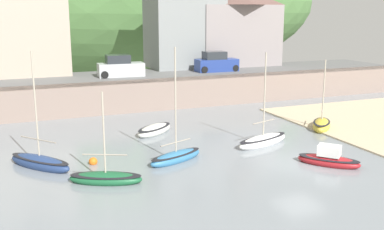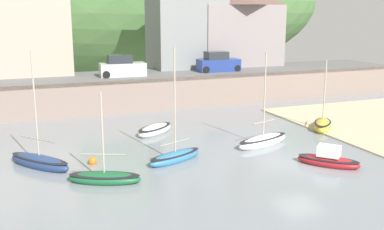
# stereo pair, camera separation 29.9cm
# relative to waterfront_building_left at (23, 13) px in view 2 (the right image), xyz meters

# --- Properties ---
(quay_seawall) EXTENTS (48.00, 9.40, 2.40)m
(quay_seawall) POSITION_rel_waterfront_building_left_xyz_m (13.01, -7.70, -6.62)
(quay_seawall) COLOR gray
(quay_seawall) RESTS_ON ground
(hillside_backdrop) EXTENTS (80.00, 44.00, 27.85)m
(hillside_backdrop) POSITION_rel_waterfront_building_left_xyz_m (10.71, 30.00, 1.77)
(hillside_backdrop) COLOR #4E7A40
(hillside_backdrop) RESTS_ON ground
(waterfront_building_left) EXTENTS (8.17, 5.80, 11.01)m
(waterfront_building_left) POSITION_rel_waterfront_building_left_xyz_m (0.00, 0.00, 0.00)
(waterfront_building_left) COLOR #AC9C8A
(waterfront_building_left) RESTS_ON ground
(waterfront_building_centre) EXTENTS (7.61, 5.81, 10.50)m
(waterfront_building_centre) POSITION_rel_waterfront_building_left_xyz_m (15.87, 0.00, -0.26)
(waterfront_building_centre) COLOR gray
(waterfront_building_centre) RESTS_ON ground
(waterfront_building_right) EXTENTS (9.30, 6.09, 8.54)m
(waterfront_building_right) POSITION_rel_waterfront_building_left_xyz_m (21.62, 0.00, -1.24)
(waterfront_building_right) COLOR gray
(waterfront_building_right) RESTS_ON ground
(rowboat_small_beached) EXTENTS (3.10, 3.30, 1.25)m
(rowboat_small_beached) POSITION_rel_waterfront_building_left_xyz_m (14.30, -25.96, -7.68)
(rowboat_small_beached) COLOR maroon
(rowboat_small_beached) RESTS_ON ground
(sailboat_white_hull) EXTENTS (3.76, 2.60, 4.65)m
(sailboat_white_hull) POSITION_rel_waterfront_building_left_xyz_m (2.50, -24.06, -7.74)
(sailboat_white_hull) COLOR #1A5933
(sailboat_white_hull) RESTS_ON ground
(fishing_boat_green) EXTENTS (3.72, 2.34, 6.49)m
(fishing_boat_green) POSITION_rel_waterfront_building_left_xyz_m (6.80, -22.27, -7.70)
(fishing_boat_green) COLOR teal
(fishing_boat_green) RESTS_ON ground
(dinghy_open_wooden) EXTENTS (4.28, 2.33, 5.95)m
(dinghy_open_wooden) POSITION_rel_waterfront_building_left_xyz_m (12.95, -21.29, -7.69)
(dinghy_open_wooden) COLOR white
(dinghy_open_wooden) RESTS_ON ground
(motorboat_with_cabin) EXTENTS (2.87, 3.08, 5.13)m
(motorboat_with_cabin) POSITION_rel_waterfront_building_left_xyz_m (18.81, -19.46, -7.66)
(motorboat_with_cabin) COLOR gold
(motorboat_with_cabin) RESTS_ON ground
(sailboat_tall_mast) EXTENTS (3.48, 3.13, 0.77)m
(sailboat_tall_mast) POSITION_rel_waterfront_building_left_xyz_m (7.48, -16.10, -7.74)
(sailboat_tall_mast) COLOR silver
(sailboat_tall_mast) RESTS_ON ground
(sailboat_blue_trim) EXTENTS (3.44, 3.94, 6.42)m
(sailboat_blue_trim) POSITION_rel_waterfront_building_left_xyz_m (-0.32, -20.54, -7.68)
(sailboat_blue_trim) COLOR navy
(sailboat_blue_trim) RESTS_ON ground
(parked_car_near_slipway) EXTENTS (4.17, 1.89, 1.95)m
(parked_car_near_slipway) POSITION_rel_waterfront_building_left_xyz_m (7.95, -4.50, -4.77)
(parked_car_near_slipway) COLOR #B4BABD
(parked_car_near_slipway) RESTS_ON ground
(parked_car_by_wall) EXTENTS (4.14, 1.82, 1.95)m
(parked_car_by_wall) POSITION_rel_waterfront_building_left_xyz_m (17.50, -4.50, -4.77)
(parked_car_by_wall) COLOR navy
(parked_car_by_wall) RESTS_ON ground
(mooring_buoy) EXTENTS (0.48, 0.48, 0.48)m
(mooring_buoy) POSITION_rel_waterfront_building_left_xyz_m (2.42, -21.04, -7.84)
(mooring_buoy) COLOR orange
(mooring_buoy) RESTS_ON ground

